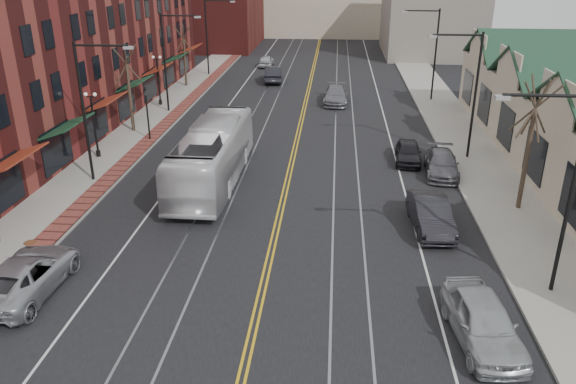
% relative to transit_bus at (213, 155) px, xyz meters
% --- Properties ---
extents(ground, '(160.00, 160.00, 0.00)m').
position_rel_transit_bus_xyz_m(ground, '(4.33, -16.52, -1.70)').
color(ground, black).
rests_on(ground, ground).
extents(sidewalk_left, '(4.00, 120.00, 0.15)m').
position_rel_transit_bus_xyz_m(sidewalk_left, '(-7.67, 3.48, -1.63)').
color(sidewalk_left, gray).
rests_on(sidewalk_left, ground).
extents(sidewalk_right, '(4.00, 120.00, 0.15)m').
position_rel_transit_bus_xyz_m(sidewalk_right, '(16.33, 3.48, -1.63)').
color(sidewalk_right, gray).
rests_on(sidewalk_right, ground).
extents(building_left, '(10.00, 50.00, 11.00)m').
position_rel_transit_bus_xyz_m(building_left, '(-14.67, 10.48, 3.80)').
color(building_left, maroon).
rests_on(building_left, ground).
extents(backdrop_mid, '(22.00, 14.00, 9.00)m').
position_rel_transit_bus_xyz_m(backdrop_mid, '(4.33, 68.48, 2.80)').
color(backdrop_mid, '#BEAD92').
rests_on(backdrop_mid, ground).
extents(backdrop_right, '(12.00, 16.00, 11.00)m').
position_rel_transit_bus_xyz_m(backdrop_right, '(19.33, 48.48, 3.80)').
color(backdrop_right, slate).
rests_on(backdrop_right, ground).
extents(streetlight_l_1, '(3.33, 0.25, 8.00)m').
position_rel_transit_bus_xyz_m(streetlight_l_1, '(-6.71, -0.52, 3.32)').
color(streetlight_l_1, black).
rests_on(streetlight_l_1, sidewalk_left).
extents(streetlight_l_2, '(3.33, 0.25, 8.00)m').
position_rel_transit_bus_xyz_m(streetlight_l_2, '(-6.71, 15.48, 3.32)').
color(streetlight_l_2, black).
rests_on(streetlight_l_2, sidewalk_left).
extents(streetlight_l_3, '(3.33, 0.25, 8.00)m').
position_rel_transit_bus_xyz_m(streetlight_l_3, '(-6.71, 31.48, 3.32)').
color(streetlight_l_3, black).
rests_on(streetlight_l_3, sidewalk_left).
extents(streetlight_r_0, '(3.33, 0.25, 8.00)m').
position_rel_transit_bus_xyz_m(streetlight_r_0, '(15.38, -10.52, 3.32)').
color(streetlight_r_0, black).
rests_on(streetlight_r_0, sidewalk_right).
extents(streetlight_r_1, '(3.33, 0.25, 8.00)m').
position_rel_transit_bus_xyz_m(streetlight_r_1, '(15.38, 5.48, 3.32)').
color(streetlight_r_1, black).
rests_on(streetlight_r_1, sidewalk_right).
extents(streetlight_r_2, '(3.33, 0.25, 8.00)m').
position_rel_transit_bus_xyz_m(streetlight_r_2, '(15.38, 21.48, 3.32)').
color(streetlight_r_2, black).
rests_on(streetlight_r_2, sidewalk_right).
extents(lamppost_l_2, '(0.84, 0.28, 4.27)m').
position_rel_transit_bus_xyz_m(lamppost_l_2, '(-8.47, 3.48, 0.50)').
color(lamppost_l_2, black).
rests_on(lamppost_l_2, sidewalk_left).
extents(lamppost_l_3, '(0.84, 0.28, 4.27)m').
position_rel_transit_bus_xyz_m(lamppost_l_3, '(-8.47, 17.48, 0.50)').
color(lamppost_l_3, black).
rests_on(lamppost_l_3, sidewalk_left).
extents(tree_left_near, '(1.78, 1.37, 6.48)m').
position_rel_transit_bus_xyz_m(tree_left_near, '(-8.17, 9.48, 1.81)').
color(tree_left_near, '#382B21').
rests_on(tree_left_near, sidewalk_left).
extents(tree_left_far, '(1.66, 1.28, 6.02)m').
position_rel_transit_bus_xyz_m(tree_left_far, '(-8.17, 25.48, 1.57)').
color(tree_left_far, '#382B21').
rests_on(tree_left_far, sidewalk_left).
extents(tree_right_mid, '(1.90, 1.46, 6.93)m').
position_rel_transit_bus_xyz_m(tree_right_mid, '(16.83, -2.52, 2.05)').
color(tree_right_mid, '#382B21').
rests_on(tree_right_mid, sidewalk_right).
extents(manhole_far, '(0.60, 0.60, 0.02)m').
position_rel_transit_bus_xyz_m(manhole_far, '(-6.87, -8.52, -1.55)').
color(manhole_far, '#592D19').
rests_on(manhole_far, sidewalk_left).
extents(traffic_signal, '(0.18, 0.15, 3.80)m').
position_rel_transit_bus_xyz_m(traffic_signal, '(-6.27, 7.48, 0.64)').
color(traffic_signal, black).
rests_on(traffic_signal, sidewalk_left).
extents(transit_bus, '(2.95, 12.26, 3.41)m').
position_rel_transit_bus_xyz_m(transit_bus, '(0.00, 0.00, 0.00)').
color(transit_bus, white).
rests_on(transit_bus, ground).
extents(parked_suv, '(2.71, 5.58, 1.53)m').
position_rel_transit_bus_xyz_m(parked_suv, '(-4.97, -12.23, -0.94)').
color(parked_suv, '#ADAEB5').
rests_on(parked_suv, ground).
extents(parked_car_a, '(2.46, 5.00, 1.64)m').
position_rel_transit_bus_xyz_m(parked_car_a, '(12.34, -13.86, -0.88)').
color(parked_car_a, '#ACB0B4').
rests_on(parked_car_a, ground).
extents(parked_car_b, '(1.92, 4.84, 1.57)m').
position_rel_transit_bus_xyz_m(parked_car_b, '(11.83, -5.18, -0.92)').
color(parked_car_b, black).
rests_on(parked_car_b, ground).
extents(parked_car_c, '(2.31, 4.83, 1.36)m').
position_rel_transit_bus_xyz_m(parked_car_c, '(13.63, 2.45, -1.02)').
color(parked_car_c, slate).
rests_on(parked_car_c, ground).
extents(parked_car_d, '(1.87, 4.06, 1.35)m').
position_rel_transit_bus_xyz_m(parked_car_d, '(11.83, 4.53, -1.03)').
color(parked_car_d, black).
rests_on(parked_car_d, ground).
extents(distant_car_left, '(2.18, 5.13, 1.64)m').
position_rel_transit_bus_xyz_m(distant_car_left, '(0.43, 28.60, -0.88)').
color(distant_car_left, black).
rests_on(distant_car_left, ground).
extents(distant_car_right, '(2.24, 5.23, 1.50)m').
position_rel_transit_bus_xyz_m(distant_car_right, '(7.06, 19.83, -0.95)').
color(distant_car_right, slate).
rests_on(distant_car_right, ground).
extents(distant_car_far, '(1.62, 4.01, 1.36)m').
position_rel_transit_bus_xyz_m(distant_car_far, '(-1.38, 37.33, -1.02)').
color(distant_car_far, silver).
rests_on(distant_car_far, ground).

